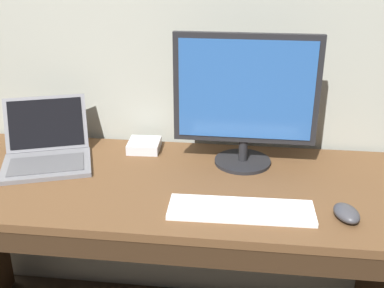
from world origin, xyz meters
The scene contains 6 objects.
desk centered at (0.00, -0.01, 0.53)m, with size 1.69×0.66×0.77m.
laptop_space_gray centered at (-0.44, 0.09, 0.81)m, with size 0.40×0.41×0.21m.
external_monitor centered at (0.28, 0.16, 1.02)m, with size 0.50×0.21×0.48m.
wired_keyboard centered at (0.28, -0.18, 0.77)m, with size 0.45×0.15×0.02m.
computer_mouse centered at (0.59, -0.18, 0.79)m, with size 0.07×0.11×0.04m, color #38383D.
external_drive_box centered at (-0.11, 0.24, 0.79)m, with size 0.12×0.12×0.04m, color silver.
Camera 1 is at (0.29, -1.44, 1.54)m, focal length 44.89 mm.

